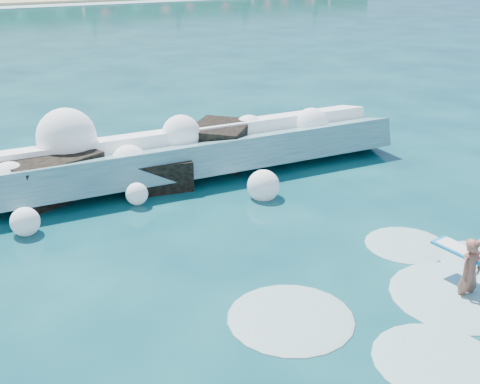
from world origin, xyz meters
The scene contains 6 objects.
ground centered at (0.00, 0.00, 0.00)m, with size 200.00×200.00×0.00m, color #083542.
breaking_wave centered at (-0.70, 6.95, 0.58)m, with size 19.42×2.96×1.67m.
rock_cluster centered at (0.32, 6.90, 0.48)m, with size 8.67×3.46×1.52m.
surfer_with_board centered at (4.61, -2.63, 0.58)m, with size 0.98×2.81×1.58m.
wave_spray centered at (-1.74, 7.02, 1.07)m, with size 15.51×5.09×2.47m.
surf_foam centered at (3.69, -2.32, 0.00)m, with size 8.58×5.89×0.15m.
Camera 1 is at (-4.56, -10.29, 6.88)m, focal length 45.00 mm.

